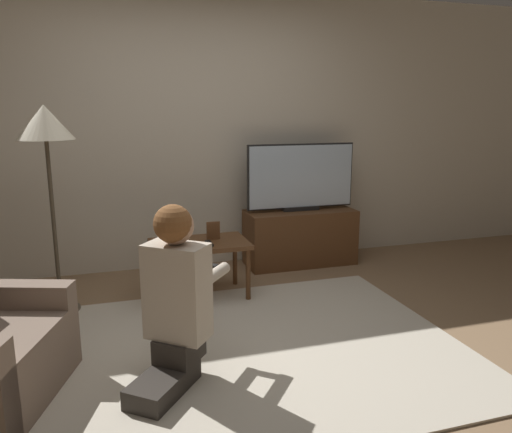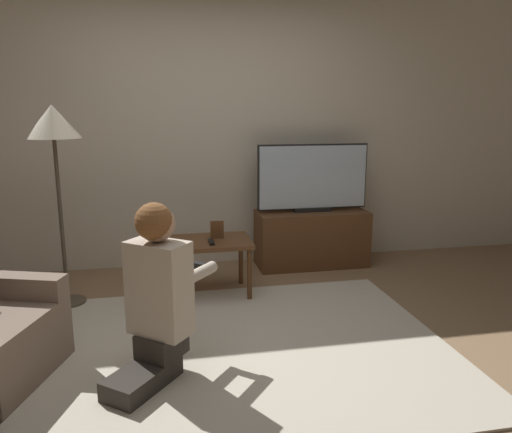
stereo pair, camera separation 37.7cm
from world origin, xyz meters
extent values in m
plane|color=#896B4C|center=(0.00, 0.00, 0.00)|extent=(10.00, 10.00, 0.00)
cube|color=beige|center=(0.00, 1.93, 1.30)|extent=(10.00, 0.06, 2.60)
cube|color=beige|center=(0.00, 0.00, 0.01)|extent=(2.72, 2.12, 0.02)
cube|color=brown|center=(1.00, 1.61, 0.27)|extent=(1.07, 0.43, 0.54)
cube|color=black|center=(1.00, 1.61, 0.56)|extent=(0.37, 0.08, 0.04)
cube|color=black|center=(1.00, 1.62, 0.88)|extent=(1.08, 0.03, 0.62)
cube|color=silver|center=(1.00, 1.61, 0.88)|extent=(1.05, 0.04, 0.59)
cube|color=brown|center=(-0.12, 1.02, 0.45)|extent=(0.78, 0.49, 0.04)
cylinder|color=brown|center=(-0.47, 0.81, 0.22)|extent=(0.04, 0.04, 0.43)
cylinder|color=brown|center=(0.23, 0.81, 0.22)|extent=(0.04, 0.04, 0.43)
cylinder|color=brown|center=(-0.47, 1.23, 0.22)|extent=(0.04, 0.04, 0.43)
cylinder|color=brown|center=(0.23, 1.23, 0.22)|extent=(0.04, 0.04, 0.43)
cylinder|color=#4C4233|center=(-1.19, 1.02, 0.01)|extent=(0.28, 0.28, 0.03)
cylinder|color=#4C4233|center=(-1.19, 1.02, 0.77)|extent=(0.03, 0.03, 1.48)
cone|color=#EFE5C6|center=(-1.19, 1.02, 1.43)|extent=(0.40, 0.40, 0.24)
cube|color=#7A6656|center=(-1.41, 0.22, 0.27)|extent=(0.78, 0.38, 0.53)
cube|color=#332D28|center=(-0.59, -0.35, 0.07)|extent=(0.46, 0.49, 0.11)
cube|color=#332D28|center=(-0.47, -0.21, 0.20)|extent=(0.32, 0.32, 0.14)
cube|color=#C1B29E|center=(-0.47, -0.21, 0.54)|extent=(0.39, 0.37, 0.54)
sphere|color=tan|center=(-0.47, -0.21, 0.91)|extent=(0.21, 0.21, 0.21)
sphere|color=brown|center=(-0.49, -0.23, 0.92)|extent=(0.21, 0.21, 0.21)
cube|color=black|center=(-0.24, 0.08, 0.56)|extent=(0.12, 0.11, 0.04)
cylinder|color=#C1B29E|center=(-0.24, -0.08, 0.56)|extent=(0.24, 0.28, 0.07)
cylinder|color=#C1B29E|center=(-0.40, 0.05, 0.56)|extent=(0.24, 0.28, 0.07)
cube|color=brown|center=(0.01, 1.05, 0.54)|extent=(0.11, 0.01, 0.15)
cube|color=black|center=(-0.06, 0.92, 0.48)|extent=(0.04, 0.15, 0.02)
camera|label=1|loc=(-0.82, -2.82, 1.53)|focal=35.00mm
camera|label=2|loc=(-0.46, -2.91, 1.53)|focal=35.00mm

